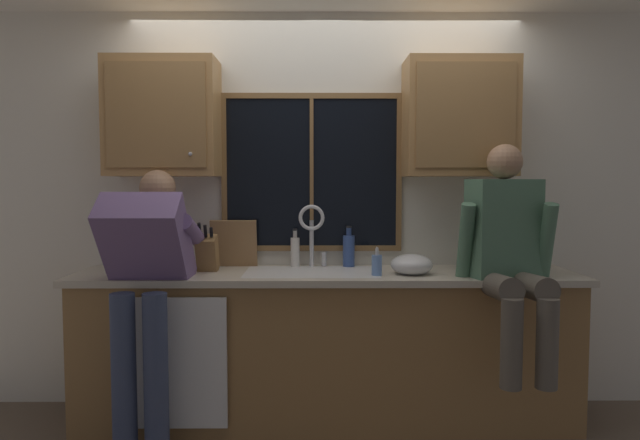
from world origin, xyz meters
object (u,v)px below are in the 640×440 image
person_standing (147,275)px  knife_block (207,254)px  bottle_tall_clear (349,250)px  person_sitting_on_counter (509,247)px  soap_dispenser (377,265)px  bottle_green_glass (295,251)px  mixing_bowl (412,265)px  cutting_board (234,244)px

person_standing → knife_block: (0.27, 0.34, 0.08)m
person_standing → bottle_tall_clear: bearing=24.3°
person_sitting_on_counter → knife_block: person_sitting_on_counter is taller
soap_dispenser → bottle_green_glass: 0.60m
mixing_bowl → bottle_green_glass: 0.76m
person_sitting_on_counter → bottle_tall_clear: bearing=150.7°
knife_block → cutting_board: same height
cutting_board → mixing_bowl: size_ratio=1.24×
cutting_board → bottle_green_glass: size_ratio=1.25×
soap_dispenser → person_standing: bearing=-172.8°
soap_dispenser → person_sitting_on_counter: bearing=-10.4°
person_sitting_on_counter → person_standing: bearing=-179.1°
mixing_bowl → person_sitting_on_counter: bearing=-20.3°
cutting_board → soap_dispenser: bearing=-22.0°
person_sitting_on_counter → mixing_bowl: person_sitting_on_counter is taller
mixing_bowl → cutting_board: bearing=164.7°
knife_block → bottle_green_glass: 0.56m
soap_dispenser → knife_block: bearing=170.4°
person_sitting_on_counter → mixing_bowl: 0.56m
cutting_board → bottle_tall_clear: bearing=-0.1°
knife_block → bottle_green_glass: knife_block is taller
cutting_board → bottle_green_glass: 0.40m
person_standing → knife_block: bearing=51.1°
bottle_tall_clear → person_standing: bearing=-155.7°
person_sitting_on_counter → knife_block: size_ratio=3.92×
person_standing → mixing_bowl: (1.50, 0.22, 0.02)m
knife_block → mixing_bowl: bearing=-5.4°
mixing_bowl → soap_dispenser: bearing=-165.1°
mixing_bowl → bottle_tall_clear: bottle_tall_clear is taller
person_standing → bottle_green_glass: bearing=32.5°
mixing_bowl → soap_dispenser: size_ratio=1.47×
knife_block → bottle_tall_clear: size_ratio=1.22×
bottle_tall_clear → person_sitting_on_counter: bearing=-29.3°
person_standing → mixing_bowl: 1.52m
cutting_board → bottle_green_glass: cutting_board is taller
cutting_board → soap_dispenser: size_ratio=1.83×
person_standing → person_sitting_on_counter: (2.01, 0.03, 0.15)m
knife_block → soap_dispenser: size_ratio=1.91×
knife_block → bottle_green_glass: (0.53, 0.17, -0.01)m
cutting_board → mixing_bowl: 1.14m
cutting_board → mixing_bowl: (1.09, -0.30, -0.09)m
knife_block → soap_dispenser: knife_block is taller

